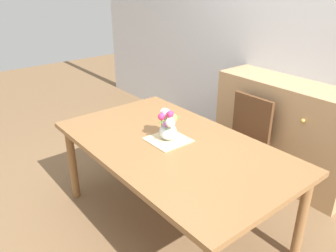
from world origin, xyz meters
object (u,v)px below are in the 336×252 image
dining_table (173,152)px  chair_far (243,137)px  flower_vase (168,124)px  dresser (283,131)px

dining_table → chair_far: size_ratio=2.09×
dining_table → flower_vase: 0.22m
dresser → flower_vase: flower_vase is taller
flower_vase → chair_far: bearing=87.3°
dining_table → dresser: 1.35m
dresser → dining_table: bearing=-94.8°
flower_vase → dresser: bearing=82.0°
dining_table → flower_vase: size_ratio=7.61×
chair_far → dining_table: bearing=92.1°
chair_far → flower_vase: 0.95m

